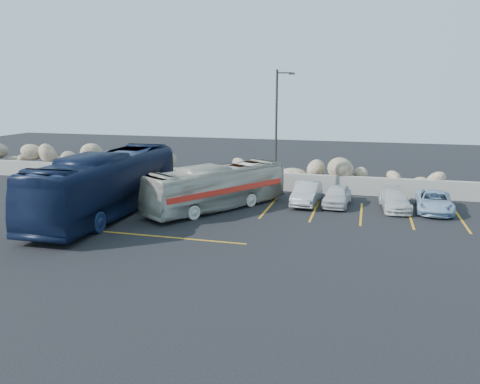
% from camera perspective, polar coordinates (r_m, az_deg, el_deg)
% --- Properties ---
extents(ground, '(90.00, 90.00, 0.00)m').
position_cam_1_polar(ground, '(21.92, -7.00, -5.83)').
color(ground, black).
rests_on(ground, ground).
extents(seawall, '(60.00, 0.40, 1.20)m').
position_cam_1_polar(seawall, '(32.83, 0.86, 1.48)').
color(seawall, gray).
rests_on(seawall, ground).
extents(riprap_pile, '(54.00, 2.80, 2.60)m').
position_cam_1_polar(riprap_pile, '(33.86, 1.37, 3.01)').
color(riprap_pile, '#867058').
rests_on(riprap_pile, ground).
extents(parking_lines, '(18.16, 9.36, 0.01)m').
position_cam_1_polar(parking_lines, '(25.94, 7.29, -2.93)').
color(parking_lines, orange).
rests_on(parking_lines, ground).
extents(lamppost, '(1.14, 0.18, 8.00)m').
position_cam_1_polar(lamppost, '(29.35, 4.54, 7.43)').
color(lamppost, '#32302C').
rests_on(lamppost, ground).
extents(vintage_bus, '(6.76, 8.95, 2.57)m').
position_cam_1_polar(vintage_bus, '(27.06, -2.82, 0.58)').
color(vintage_bus, beige).
rests_on(vintage_bus, ground).
extents(tour_coach, '(3.20, 12.51, 3.47)m').
position_cam_1_polar(tour_coach, '(26.79, -15.90, 0.98)').
color(tour_coach, '#101B37').
rests_on(tour_coach, ground).
extents(car_a, '(1.72, 3.70, 1.23)m').
position_cam_1_polar(car_a, '(28.55, 11.76, -0.42)').
color(car_a, silver).
rests_on(car_a, ground).
extents(car_b, '(1.56, 4.00, 1.30)m').
position_cam_1_polar(car_b, '(28.62, 8.13, -0.18)').
color(car_b, '#A8A9AD').
rests_on(car_b, ground).
extents(car_c, '(1.89, 3.89, 1.09)m').
position_cam_1_polar(car_c, '(28.49, 18.38, -0.97)').
color(car_c, silver).
rests_on(car_c, ground).
extents(car_d, '(2.11, 4.26, 1.16)m').
position_cam_1_polar(car_d, '(28.79, 22.59, -1.08)').
color(car_d, '#98B7D7').
rests_on(car_d, ground).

